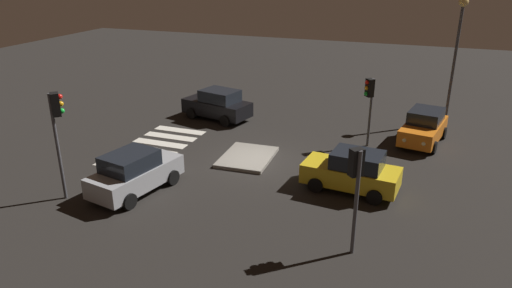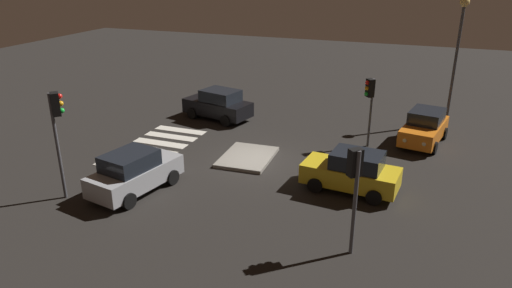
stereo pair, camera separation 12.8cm
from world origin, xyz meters
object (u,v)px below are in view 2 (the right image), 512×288
object	(u,v)px
traffic_light_west	(370,96)
street_lamp	(459,40)
traffic_island	(247,157)
car_black	(218,105)
car_orange	(424,127)
car_yellow	(352,172)
traffic_light_north	(354,175)
traffic_light_east	(57,120)
car_silver	(134,172)

from	to	relation	value
traffic_light_west	street_lamp	distance (m)	7.47
traffic_island	car_black	distance (m)	6.95
car_orange	car_yellow	distance (m)	7.84
traffic_light_north	street_lamp	xyz separation A→B (m)	(-16.06, 3.25, 2.29)
car_black	traffic_light_east	size ratio (longest dim) A/B	1.02
traffic_island	street_lamp	bearing A→B (deg)	135.08
car_yellow	car_silver	world-z (taller)	car_silver
traffic_light_north	traffic_light_west	world-z (taller)	traffic_light_north
traffic_light_west	car_yellow	bearing A→B (deg)	51.06
car_orange	car_yellow	xyz separation A→B (m)	(7.33, -2.77, -0.01)
traffic_island	traffic_light_east	size ratio (longest dim) A/B	0.73
street_lamp	traffic_island	bearing A→B (deg)	-44.92
car_yellow	street_lamp	size ratio (longest dim) A/B	0.57
traffic_island	car_silver	world-z (taller)	car_silver
car_silver	traffic_light_north	distance (m)	9.97
car_orange	traffic_light_west	size ratio (longest dim) A/B	1.18
car_silver	traffic_light_east	world-z (taller)	traffic_light_east
traffic_light_east	traffic_light_north	bearing A→B (deg)	-44.27
car_silver	car_yellow	bearing A→B (deg)	-57.29
traffic_light_west	street_lamp	bearing A→B (deg)	-166.74
traffic_light_east	car_silver	bearing A→B (deg)	-13.80
traffic_island	car_yellow	distance (m)	5.93
car_silver	traffic_light_north	world-z (taller)	traffic_light_north
car_orange	car_silver	size ratio (longest dim) A/B	0.98
car_yellow	traffic_light_west	distance (m)	5.95
traffic_island	car_orange	world-z (taller)	car_orange
traffic_island	traffic_light_north	size ratio (longest dim) A/B	0.89
traffic_light_north	car_yellow	bearing A→B (deg)	-34.34
street_lamp	car_yellow	bearing A→B (deg)	-19.46
traffic_light_west	car_black	bearing A→B (deg)	-49.76
car_yellow	traffic_light_north	xyz separation A→B (m)	(4.72, 0.76, 2.03)
car_orange	car_yellow	bearing A→B (deg)	-9.76
car_orange	traffic_light_east	world-z (taller)	traffic_light_east
car_silver	traffic_light_north	size ratio (longest dim) A/B	1.19
street_lamp	traffic_light_north	bearing A→B (deg)	-11.43
car_orange	traffic_light_east	xyz separation A→B (m)	(12.29, -14.11, 2.62)
car_black	car_yellow	bearing A→B (deg)	157.56
traffic_light_east	street_lamp	bearing A→B (deg)	1.34
car_orange	traffic_light_north	distance (m)	12.39
car_yellow	car_black	distance (m)	12.15
traffic_light_east	car_orange	bearing A→B (deg)	-4.33
traffic_island	traffic_light_west	distance (m)	7.29
street_lamp	car_orange	bearing A→B (deg)	-17.14
car_orange	car_black	xyz separation A→B (m)	(0.18, -12.60, 0.04)
traffic_island	car_silver	size ratio (longest dim) A/B	0.75
car_yellow	traffic_light_east	xyz separation A→B (m)	(4.96, -11.34, 2.63)
car_black	traffic_light_east	distance (m)	12.48
car_black	street_lamp	xyz separation A→B (m)	(-4.19, 13.83, 4.26)
car_silver	traffic_light_west	size ratio (longest dim) A/B	1.21
car_orange	car_silver	xyz separation A→B (m)	(10.81, -11.69, 0.02)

